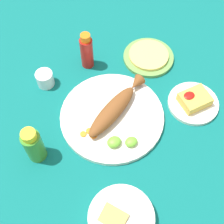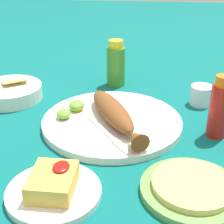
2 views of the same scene
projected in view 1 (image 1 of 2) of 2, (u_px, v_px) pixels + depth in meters
name	position (u px, v px, depth m)	size (l,w,h in m)	color
ground_plane	(112.00, 118.00, 1.09)	(4.00, 4.00, 0.00)	#0C605B
main_plate	(112.00, 116.00, 1.08)	(0.36, 0.36, 0.02)	white
fried_fish	(115.00, 108.00, 1.06)	(0.28, 0.18, 0.05)	brown
fork_near	(125.00, 96.00, 1.11)	(0.17, 0.09, 0.00)	silver
fork_far	(135.00, 103.00, 1.09)	(0.16, 0.12, 0.00)	silver
carrot_slice_near	(83.00, 134.00, 1.03)	(0.02, 0.02, 0.00)	orange
carrot_slice_mid	(89.00, 131.00, 1.04)	(0.02, 0.02, 0.00)	orange
carrot_slice_far	(93.00, 135.00, 1.03)	(0.03, 0.03, 0.00)	orange
carrot_slice_extra	(115.00, 142.00, 1.01)	(0.02, 0.02, 0.00)	orange
lime_wedge_main	(114.00, 142.00, 1.00)	(0.05, 0.04, 0.03)	#6BB233
lime_wedge_side	(131.00, 142.00, 1.00)	(0.04, 0.04, 0.02)	#6BB233
hot_sauce_bottle_red	(87.00, 51.00, 1.15)	(0.05, 0.05, 0.16)	#B21914
hot_sauce_bottle_green	(34.00, 145.00, 0.95)	(0.06, 0.06, 0.15)	#3D8428
salt_cup	(45.00, 79.00, 1.14)	(0.06, 0.06, 0.06)	silver
side_plate_fries	(193.00, 103.00, 1.11)	(0.18, 0.18, 0.01)	white
fries_pile	(194.00, 99.00, 1.09)	(0.10, 0.08, 0.04)	gold
guacamole_bowl	(121.00, 218.00, 0.89)	(0.19, 0.19, 0.06)	white
tortilla_plate	(148.00, 57.00, 1.22)	(0.20, 0.20, 0.01)	#6B9E4C
tortilla_stack	(149.00, 55.00, 1.21)	(0.15, 0.15, 0.01)	#E0C666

